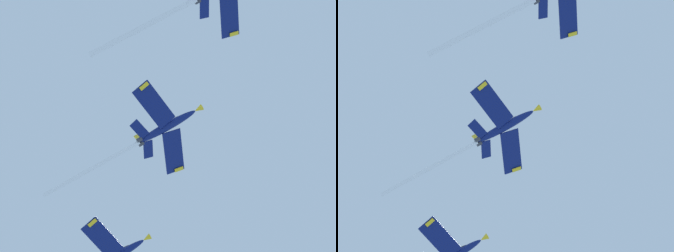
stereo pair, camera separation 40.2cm
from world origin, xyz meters
TOP-DOWN VIEW (x-y plane):
  - jet_second at (23.51, 33.37)m, footprint 19.58×27.64m

SIDE VIEW (x-z plane):
  - jet_second at x=23.51m, z-range 102.67..117.49m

